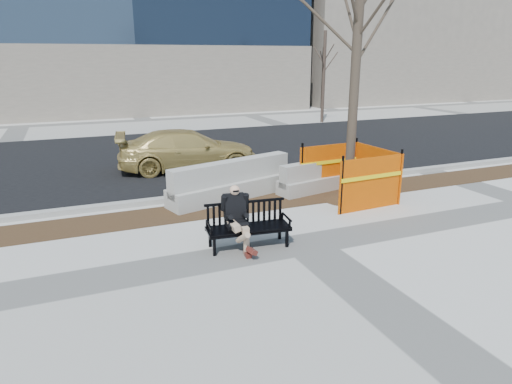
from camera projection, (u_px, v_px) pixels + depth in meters
ground at (306, 244)px, 8.55m from camera, size 120.00×120.00×0.00m
mulch_strip at (254, 204)px, 10.85m from camera, size 40.00×1.20×0.02m
asphalt_street at (189, 154)px, 16.34m from camera, size 60.00×10.40×0.01m
curb at (240, 191)px, 11.68m from camera, size 60.00×0.25×0.12m
bench at (248, 247)px, 8.42m from camera, size 1.62×0.72×0.83m
seated_man at (237, 247)px, 8.40m from camera, size 0.59×0.88×1.17m
tree_fence at (348, 199)px, 11.22m from camera, size 2.84×2.84×6.68m
sedan at (189, 169)px, 14.16m from camera, size 4.43×2.25×1.23m
jersey_barrier_left at (232, 198)px, 11.30m from camera, size 3.43×1.59×0.97m
jersey_barrier_right at (324, 189)px, 12.08m from camera, size 2.87×1.11×0.81m
far_tree_right at (322, 122)px, 24.32m from camera, size 2.47×2.47×5.02m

